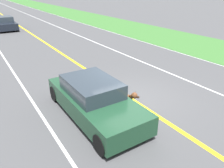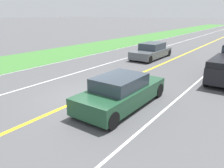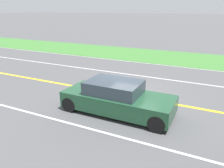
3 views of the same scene
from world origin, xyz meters
TOP-DOWN VIEW (x-y plane):
  - ground_plane at (0.00, 0.00)m, footprint 400.00×400.00m
  - centre_divider_line at (0.00, 0.00)m, footprint 0.18×160.00m
  - lane_dash_same_dir at (3.50, 0.00)m, footprint 0.10×160.00m
  - lane_dash_oncoming at (-3.50, 0.00)m, footprint 0.10×160.00m
  - ego_car at (1.85, 0.16)m, footprint 1.84×4.50m
  - dog at (0.57, 0.41)m, footprint 0.50×1.17m
  - car_trailing_near at (1.67, -19.54)m, footprint 1.86×4.22m

SIDE VIEW (x-z plane):
  - ground_plane at x=0.00m, z-range 0.00..0.00m
  - centre_divider_line at x=0.00m, z-range 0.00..0.01m
  - lane_dash_same_dir at x=3.50m, z-range 0.00..0.01m
  - lane_dash_oncoming at x=-3.50m, z-range 0.00..0.01m
  - dog at x=0.57m, z-range 0.09..0.85m
  - ego_car at x=1.85m, z-range -0.04..1.29m
  - car_trailing_near at x=1.67m, z-range -0.04..1.30m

